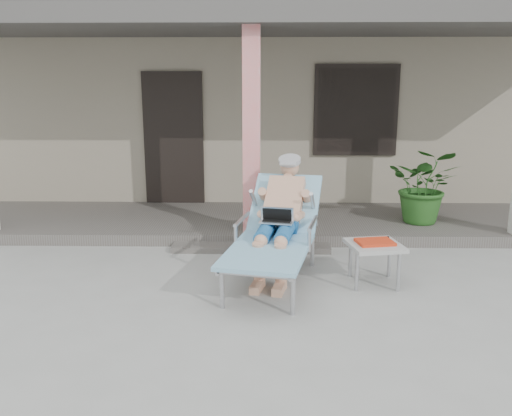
{
  "coord_description": "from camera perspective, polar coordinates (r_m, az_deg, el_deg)",
  "views": [
    {
      "loc": [
        0.18,
        -4.71,
        2.1
      ],
      "look_at": [
        0.08,
        0.6,
        0.85
      ],
      "focal_mm": 38.0,
      "sensor_mm": 36.0,
      "label": 1
    }
  ],
  "objects": [
    {
      "name": "ground",
      "position": [
        5.16,
        -1.08,
        -10.76
      ],
      "size": [
        60.0,
        60.0,
        0.0
      ],
      "primitive_type": "plane",
      "color": "#9E9E99",
      "rests_on": "ground"
    },
    {
      "name": "house",
      "position": [
        11.22,
        0.12,
        11.0
      ],
      "size": [
        10.4,
        5.4,
        3.3
      ],
      "color": "gray",
      "rests_on": "ground"
    },
    {
      "name": "porch_deck",
      "position": [
        7.98,
        -0.3,
        -1.48
      ],
      "size": [
        10.0,
        2.0,
        0.15
      ],
      "primitive_type": "cube",
      "color": "#605B56",
      "rests_on": "ground"
    },
    {
      "name": "porch_overhang",
      "position": [
        7.69,
        -0.33,
        18.36
      ],
      "size": [
        10.0,
        2.3,
        2.85
      ],
      "color": "silver",
      "rests_on": "porch_deck"
    },
    {
      "name": "porch_step",
      "position": [
        6.88,
        -0.52,
        -4.21
      ],
      "size": [
        2.0,
        0.3,
        0.07
      ],
      "primitive_type": "cube",
      "color": "#605B56",
      "rests_on": "ground"
    },
    {
      "name": "lounger",
      "position": [
        5.84,
        2.33,
        0.63
      ],
      "size": [
        1.17,
        2.14,
        1.34
      ],
      "rotation": [
        0.0,
        0.0,
        -0.21
      ],
      "color": "#B7B7BC",
      "rests_on": "ground"
    },
    {
      "name": "side_table",
      "position": [
        5.81,
        12.38,
        -4.07
      ],
      "size": [
        0.62,
        0.62,
        0.48
      ],
      "rotation": [
        0.0,
        0.0,
        0.18
      ],
      "color": "#A8A8A3",
      "rests_on": "ground"
    },
    {
      "name": "potted_palm",
      "position": [
        7.9,
        17.38,
        2.26
      ],
      "size": [
        1.19,
        1.12,
        1.06
      ],
      "primitive_type": "imported",
      "rotation": [
        0.0,
        0.0,
        -0.38
      ],
      "color": "#26591E",
      "rests_on": "porch_deck"
    }
  ]
}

